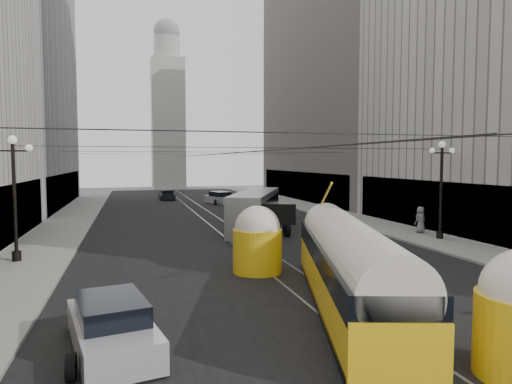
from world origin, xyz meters
TOP-DOWN VIEW (x-y plane):
  - road at (0.00, 32.50)m, footprint 20.00×85.00m
  - sidewalk_left at (-12.00, 36.00)m, footprint 4.00×72.00m
  - sidewalk_right at (12.00, 36.00)m, footprint 4.00×72.00m
  - rail_left at (-0.75, 32.50)m, footprint 0.12×85.00m
  - rail_right at (0.75, 32.50)m, footprint 0.12×85.00m
  - building_left_far at (-19.99, 48.00)m, footprint 12.60×28.60m
  - building_right_far at (20.00, 48.00)m, footprint 12.60×32.60m
  - distant_tower at (0.00, 80.00)m, footprint 6.00×6.00m
  - lamppost_left_mid at (-12.60, 18.00)m, footprint 1.86×0.44m
  - lamppost_right_mid at (12.60, 18.00)m, footprint 1.86×0.44m
  - catenary at (0.12, 31.49)m, footprint 25.00×72.00m
  - streetcar at (0.50, 7.15)m, footprint 5.76×14.21m
  - city_bus at (2.21, 25.87)m, footprint 6.79×11.83m
  - sedan_silver at (-7.50, 5.58)m, footprint 2.82×4.99m
  - sedan_white_far at (3.45, 46.70)m, footprint 3.42×5.12m
  - sedan_dark_far at (-2.36, 54.09)m, footprint 2.00×4.27m
  - pedestrian_crossing_b at (-0.04, 4.83)m, footprint 0.79×0.95m
  - pedestrian_sidewalk_right at (12.75, 20.31)m, footprint 1.01×0.75m

SIDE VIEW (x-z plane):
  - road at x=0.00m, z-range -0.01..0.01m
  - rail_left at x=-0.75m, z-range -0.02..0.02m
  - rail_right at x=0.75m, z-range -0.02..0.02m
  - sidewalk_left at x=-12.00m, z-range 0.00..0.15m
  - sidewalk_right at x=12.00m, z-range 0.00..0.15m
  - sedan_dark_far at x=-2.36m, z-range -0.06..1.25m
  - sedan_silver at x=-7.50m, z-range -0.07..1.42m
  - sedan_white_far at x=3.45m, z-range -0.07..1.43m
  - pedestrian_crossing_b at x=-0.04m, z-range 0.00..1.76m
  - pedestrian_sidewalk_right at x=12.75m, z-range 0.15..2.02m
  - streetcar at x=0.50m, z-range -0.04..3.17m
  - city_bus at x=2.21m, z-range 0.14..3.04m
  - lamppost_left_mid at x=-12.60m, z-range 0.56..6.93m
  - lamppost_right_mid at x=12.60m, z-range 0.56..6.93m
  - catenary at x=0.12m, z-range 5.77..6.00m
  - building_left_far at x=-19.99m, z-range 0.01..28.61m
  - distant_tower at x=0.00m, z-range -0.71..30.65m
  - building_right_far at x=20.00m, z-range 0.01..32.61m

